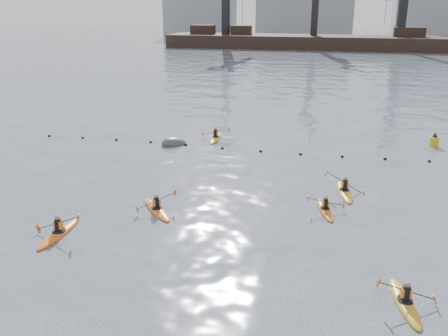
{
  "coord_description": "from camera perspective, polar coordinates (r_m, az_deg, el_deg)",
  "views": [
    {
      "loc": [
        6.12,
        -11.6,
        10.63
      ],
      "look_at": [
        0.99,
        10.22,
        2.8
      ],
      "focal_mm": 38.0,
      "sensor_mm": 36.0,
      "label": 1
    }
  ],
  "objects": [
    {
      "name": "nav_buoy",
      "position": [
        40.63,
        23.96,
        2.95
      ],
      "size": [
        0.68,
        0.68,
        1.24
      ],
      "color": "gold",
      "rests_on": "ground"
    },
    {
      "name": "kayaker_5",
      "position": [
        39.19,
        -1.01,
        3.68
      ],
      "size": [
        2.37,
        3.51,
        1.17
      ],
      "rotation": [
        0.0,
        0.0,
        0.03
      ],
      "color": "gold",
      "rests_on": "ground"
    },
    {
      "name": "barge_pier",
      "position": [
        122.07,
        10.56,
        14.84
      ],
      "size": [
        72.0,
        19.3,
        29.5
      ],
      "color": "black",
      "rests_on": "ground"
    },
    {
      "name": "kayaker_0",
      "position": [
        24.51,
        -19.23,
        -7.33
      ],
      "size": [
        2.46,
        3.56,
        1.34
      ],
      "rotation": [
        0.0,
        0.0,
        -0.01
      ],
      "color": "#E45B15",
      "rests_on": "ground"
    },
    {
      "name": "float_line",
      "position": [
        36.35,
        2.15,
        2.28
      ],
      "size": [
        33.24,
        0.73,
        0.24
      ],
      "color": "black",
      "rests_on": "ground"
    },
    {
      "name": "kayaker_1",
      "position": [
        19.54,
        20.93,
        -14.78
      ],
      "size": [
        2.27,
        3.39,
        1.19
      ],
      "rotation": [
        0.0,
        0.0,
        0.18
      ],
      "color": "#C08516",
      "rests_on": "ground"
    },
    {
      "name": "mooring_buoy",
      "position": [
        37.87,
        -5.95,
        2.84
      ],
      "size": [
        2.64,
        2.55,
        1.53
      ],
      "primitive_type": "ellipsoid",
      "rotation": [
        0.0,
        0.21,
        0.72
      ],
      "color": "#424548",
      "rests_on": "ground"
    },
    {
      "name": "kayaker_4",
      "position": [
        26.25,
        12.08,
        -4.86
      ],
      "size": [
        2.05,
        3.13,
        1.02
      ],
      "rotation": [
        0.0,
        0.0,
        3.39
      ],
      "color": "#C36112",
      "rests_on": "ground"
    },
    {
      "name": "kayaker_2",
      "position": [
        25.91,
        -8.08,
        -4.91
      ],
      "size": [
        2.77,
        3.04,
        1.17
      ],
      "rotation": [
        0.0,
        0.0,
        0.72
      ],
      "color": "orange",
      "rests_on": "ground"
    },
    {
      "name": "kayaker_3",
      "position": [
        28.95,
        14.28,
        -2.68
      ],
      "size": [
        2.51,
        3.63,
        1.52
      ],
      "rotation": [
        0.0,
        0.0,
        0.16
      ],
      "color": "gold",
      "rests_on": "ground"
    },
    {
      "name": "skyline",
      "position": [
        161.92,
        12.49,
        18.34
      ],
      "size": [
        141.0,
        28.0,
        22.0
      ],
      "color": "gray",
      "rests_on": "ground"
    }
  ]
}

